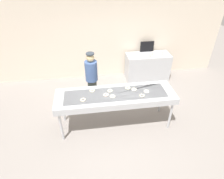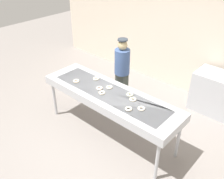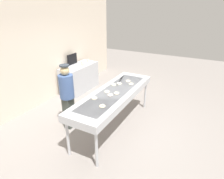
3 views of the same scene
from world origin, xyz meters
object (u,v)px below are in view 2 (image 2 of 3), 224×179
(sugar_donut_0, at_px, (109,87))
(sugar_donut_1, at_px, (102,93))
(sugar_donut_5, at_px, (133,99))
(sugar_donut_8, at_px, (130,94))
(worker_baker, at_px, (122,70))
(sugar_donut_2, at_px, (129,109))
(fryer_conveyor, at_px, (109,96))
(sugar_donut_6, at_px, (76,81))
(sugar_donut_3, at_px, (96,79))
(sugar_donut_4, at_px, (99,88))
(sugar_donut_7, at_px, (141,109))

(sugar_donut_0, xyz_separation_m, sugar_donut_1, (0.03, -0.23, 0.00))
(sugar_donut_5, relative_size, sugar_donut_8, 1.00)
(worker_baker, bearing_deg, sugar_donut_2, 149.48)
(sugar_donut_8, distance_m, worker_baker, 1.13)
(sugar_donut_1, relative_size, sugar_donut_5, 1.00)
(fryer_conveyor, xyz_separation_m, worker_baker, (-0.50, 0.95, 0.01))
(sugar_donut_0, relative_size, worker_baker, 0.08)
(sugar_donut_5, relative_size, sugar_donut_6, 1.00)
(fryer_conveyor, distance_m, sugar_donut_5, 0.48)
(sugar_donut_6, bearing_deg, sugar_donut_5, 10.82)
(sugar_donut_3, distance_m, sugar_donut_6, 0.39)
(sugar_donut_4, height_order, sugar_donut_8, same)
(sugar_donut_3, distance_m, worker_baker, 0.76)
(sugar_donut_0, distance_m, sugar_donut_8, 0.44)
(sugar_donut_0, relative_size, sugar_donut_1, 1.00)
(sugar_donut_1, bearing_deg, sugar_donut_8, 34.88)
(sugar_donut_7, bearing_deg, sugar_donut_2, -135.43)
(sugar_donut_0, bearing_deg, sugar_donut_1, -82.69)
(fryer_conveyor, relative_size, sugar_donut_8, 23.01)
(sugar_donut_0, height_order, worker_baker, worker_baker)
(sugar_donut_0, bearing_deg, sugar_donut_4, -127.35)
(sugar_donut_3, relative_size, sugar_donut_7, 1.00)
(sugar_donut_6, relative_size, sugar_donut_7, 1.00)
(sugar_donut_7, bearing_deg, worker_baker, 141.44)
(sugar_donut_1, xyz_separation_m, sugar_donut_7, (0.81, 0.08, 0.00))
(sugar_donut_5, bearing_deg, sugar_donut_1, -159.90)
(sugar_donut_6, bearing_deg, sugar_donut_8, 16.47)
(sugar_donut_1, height_order, sugar_donut_8, same)
(sugar_donut_4, relative_size, sugar_donut_5, 1.00)
(sugar_donut_5, height_order, sugar_donut_8, same)
(sugar_donut_8, bearing_deg, sugar_donut_2, -54.36)
(sugar_donut_2, relative_size, sugar_donut_7, 1.00)
(sugar_donut_4, bearing_deg, sugar_donut_6, -168.02)
(sugar_donut_3, xyz_separation_m, sugar_donut_6, (-0.22, -0.33, 0.00))
(fryer_conveyor, bearing_deg, sugar_donut_1, -128.72)
(sugar_donut_1, xyz_separation_m, sugar_donut_4, (-0.14, 0.08, 0.00))
(sugar_donut_4, bearing_deg, sugar_donut_1, -29.08)
(sugar_donut_1, distance_m, sugar_donut_2, 0.66)
(sugar_donut_3, bearing_deg, sugar_donut_7, -9.75)
(sugar_donut_0, distance_m, sugar_donut_4, 0.19)
(sugar_donut_0, bearing_deg, fryer_conveyor, -46.63)
(sugar_donut_6, bearing_deg, sugar_donut_2, -1.50)
(sugar_donut_3, bearing_deg, worker_baker, 88.10)
(fryer_conveyor, distance_m, sugar_donut_0, 0.19)
(sugar_donut_0, distance_m, worker_baker, 0.92)
(sugar_donut_8, bearing_deg, sugar_donut_5, -32.56)
(sugar_donut_8, relative_size, worker_baker, 0.08)
(sugar_donut_5, bearing_deg, worker_baker, 138.19)
(sugar_donut_5, distance_m, sugar_donut_7, 0.29)
(sugar_donut_0, relative_size, sugar_donut_5, 1.00)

